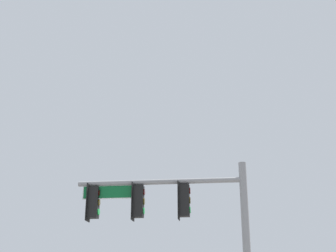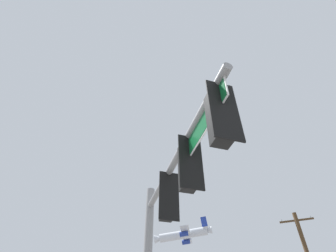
# 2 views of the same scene
# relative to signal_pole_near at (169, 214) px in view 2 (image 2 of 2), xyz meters

# --- Properties ---
(signal_pole_near) EXTENTS (5.91, 0.88, 5.86)m
(signal_pole_near) POSITION_rel_signal_pole_near_xyz_m (0.00, 0.00, 0.00)
(signal_pole_near) COLOR gray
(signal_pole_near) RESTS_ON ground_plane
(airplane) EXTENTS (23.47, 25.71, 11.60)m
(airplane) POSITION_rel_signal_pole_near_xyz_m (-109.05, 50.31, 40.40)
(airplane) COLOR silver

